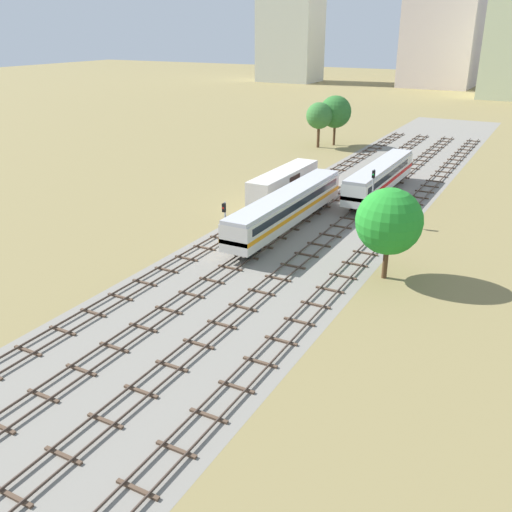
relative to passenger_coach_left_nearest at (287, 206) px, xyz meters
name	(u,v)px	position (x,y,z in m)	size (l,w,h in m)	color
ground_plane	(299,240)	(2.33, -2.03, -2.61)	(480.00, 480.00, 0.00)	olive
ballast_bed	(299,240)	(2.33, -2.03, -2.61)	(18.00, 176.00, 0.01)	gray
track_far_left	(243,225)	(-4.67, -1.03, -2.48)	(2.40, 126.00, 0.29)	#47382D
track_left	(282,232)	(0.00, -1.03, -2.48)	(2.40, 126.00, 0.29)	#47382D
track_centre_left	(325,239)	(4.67, -1.03, -2.48)	(2.40, 126.00, 0.29)	#47382D
track_centre	(370,247)	(9.33, -1.03, -2.48)	(2.40, 126.00, 0.29)	#47382D
passenger_coach_left_nearest	(287,206)	(0.00, 0.00, 0.00)	(2.96, 22.00, 3.80)	beige
freight_boxcar_far_left_near	(284,182)	(-4.66, 8.92, -0.16)	(2.87, 14.00, 3.60)	beige
diesel_railcar_centre_left_mid	(380,176)	(4.67, 16.85, -0.02)	(2.96, 20.50, 3.80)	white
signal_post_nearest	(373,190)	(7.00, 6.20, 1.11)	(0.28, 0.47, 5.92)	gray
signal_post_near	(225,221)	(-2.33, -8.46, 0.54)	(0.28, 0.47, 4.93)	gray
lineside_tree_0	(389,221)	(12.42, -6.99, 2.40)	(5.50, 5.50, 7.77)	#4C331E
lineside_tree_1	(319,116)	(-13.78, 41.74, 2.82)	(4.49, 4.49, 7.71)	#4C331E
lineside_tree_2	(335,112)	(-12.10, 45.03, 3.20)	(5.55, 5.55, 8.60)	#4C331E
skyline_tower_0	(291,3)	(-72.27, 154.48, 24.93)	(21.32, 16.41, 55.09)	beige
skyline_tower_1	(446,1)	(-18.34, 160.85, 24.66)	(23.58, 23.05, 54.54)	beige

